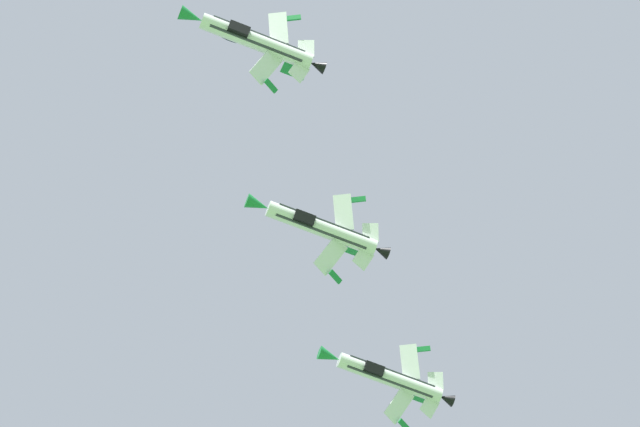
{
  "coord_description": "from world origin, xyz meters",
  "views": [
    {
      "loc": [
        5.89,
        -0.65,
        1.46
      ],
      "look_at": [
        24.85,
        47.86,
        154.98
      ],
      "focal_mm": 86.56,
      "sensor_mm": 36.0,
      "label": 1
    }
  ],
  "objects": [
    {
      "name": "fighter_jet_lead",
      "position": [
        11.93,
        33.49,
        156.87
      ],
      "size": [
        15.91,
        7.11,
        7.94
      ],
      "rotation": [
        0.0,
        0.9,
        1.58
      ],
      "color": "silver"
    },
    {
      "name": "fighter_jet_left_wing",
      "position": [
        25.06,
        48.69,
        152.93
      ],
      "size": [
        15.91,
        7.94,
        7.2
      ],
      "rotation": [
        0.0,
        0.78,
        1.58
      ],
      "color": "silver"
    },
    {
      "name": "fighter_jet_right_wing",
      "position": [
        38.78,
        63.13,
        155.81
      ],
      "size": [
        15.91,
        7.68,
        7.45
      ],
      "rotation": [
        0.0,
        0.82,
        1.58
      ],
      "color": "silver"
    }
  ]
}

